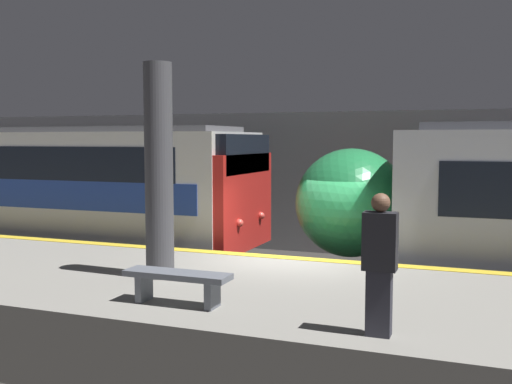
{
  "coord_description": "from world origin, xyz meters",
  "views": [
    {
      "loc": [
        3.46,
        -10.83,
        3.34
      ],
      "look_at": [
        -1.03,
        0.86,
        2.24
      ],
      "focal_mm": 42.0,
      "sensor_mm": 36.0,
      "label": 1
    }
  ],
  "objects": [
    {
      "name": "person_waiting",
      "position": [
        2.37,
        -4.08,
        1.96
      ],
      "size": [
        0.38,
        0.24,
        1.64
      ],
      "color": "#2D2D38",
      "rests_on": "platform"
    },
    {
      "name": "platform",
      "position": [
        0.0,
        -2.32,
        0.55
      ],
      "size": [
        40.0,
        4.64,
        1.11
      ],
      "color": "gray",
      "rests_on": "ground"
    },
    {
      "name": "platform_bench",
      "position": [
        -0.4,
        -3.75,
        1.44
      ],
      "size": [
        1.5,
        0.4,
        0.45
      ],
      "color": "slate",
      "rests_on": "platform"
    },
    {
      "name": "station_rear_barrier",
      "position": [
        0.0,
        6.22,
        2.07
      ],
      "size": [
        50.0,
        0.15,
        4.15
      ],
      "color": "#939399",
      "rests_on": "ground"
    },
    {
      "name": "support_pillar_near",
      "position": [
        -1.46,
        -2.39,
        2.83
      ],
      "size": [
        0.46,
        0.46,
        3.47
      ],
      "color": "#47474C",
      "rests_on": "platform"
    },
    {
      "name": "ground_plane",
      "position": [
        0.0,
        0.0,
        0.0
      ],
      "size": [
        120.0,
        120.0,
        0.0
      ],
      "primitive_type": "plane",
      "color": "#33302D"
    }
  ]
}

